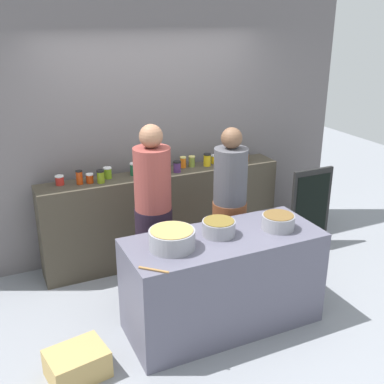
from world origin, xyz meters
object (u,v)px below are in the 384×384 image
at_px(preserve_jar_9, 183,162).
at_px(cooking_pot_center, 219,228).
at_px(cook_with_tongs, 154,224).
at_px(wooden_spoon, 154,270).
at_px(preserve_jar_4, 108,173).
at_px(preserve_jar_3, 101,177).
at_px(preserve_jar_0, 60,180).
at_px(preserve_jar_13, 229,159).
at_px(preserve_jar_5, 133,169).
at_px(cooking_pot_left, 172,239).
at_px(preserve_jar_6, 142,168).
at_px(preserve_jar_7, 159,167).
at_px(preserve_jar_1, 79,177).
at_px(preserve_jar_11, 207,160).
at_px(preserve_jar_8, 177,167).
at_px(cooking_pot_right, 278,222).
at_px(bread_crate, 77,364).
at_px(preserve_jar_12, 214,159).
at_px(preserve_jar_14, 245,157).
at_px(preserve_jar_10, 192,161).
at_px(preserve_jar_2, 90,178).
at_px(cook_in_cap, 229,216).
at_px(chalkboard_sign, 310,208).

relative_size(preserve_jar_9, cooking_pot_center, 0.44).
height_order(preserve_jar_9, cook_with_tongs, cook_with_tongs).
bearing_deg(wooden_spoon, preserve_jar_4, 85.21).
relative_size(preserve_jar_3, preserve_jar_4, 1.12).
bearing_deg(preserve_jar_0, preserve_jar_13, -4.07).
xyz_separation_m(preserve_jar_5, preserve_jar_9, (0.59, 0.02, -0.01)).
relative_size(preserve_jar_0, cooking_pot_left, 0.26).
relative_size(preserve_jar_6, preserve_jar_7, 1.24).
xyz_separation_m(preserve_jar_1, preserve_jar_11, (1.44, 0.00, -0.00)).
distance_m(preserve_jar_1, preserve_jar_8, 1.04).
xyz_separation_m(preserve_jar_0, preserve_jar_5, (0.77, -0.02, 0.02)).
xyz_separation_m(cooking_pot_right, wooden_spoon, (-1.24, -0.23, -0.06)).
xyz_separation_m(cooking_pot_right, cook_with_tongs, (-0.89, 0.71, -0.14)).
xyz_separation_m(preserve_jar_9, bread_crate, (-1.60, -1.58, -0.97)).
height_order(preserve_jar_1, preserve_jar_6, preserve_jar_1).
bearing_deg(preserve_jar_4, cooking_pot_right, -54.14).
relative_size(preserve_jar_1, preserve_jar_12, 1.44).
height_order(preserve_jar_4, cooking_pot_right, preserve_jar_4).
xyz_separation_m(preserve_jar_14, cook_with_tongs, (-1.41, -0.72, -0.28)).
xyz_separation_m(preserve_jar_3, preserve_jar_9, (0.96, 0.11, -0.00)).
xyz_separation_m(preserve_jar_5, wooden_spoon, (-0.42, -1.73, -0.21)).
distance_m(preserve_jar_1, preserve_jar_3, 0.21).
distance_m(preserve_jar_3, preserve_jar_12, 1.35).
relative_size(preserve_jar_12, cooking_pot_center, 0.35).
bearing_deg(preserve_jar_1, wooden_spoon, -84.61).
distance_m(preserve_jar_12, preserve_jar_13, 0.18).
xyz_separation_m(preserve_jar_4, preserve_jar_13, (1.37, -0.12, 0.00)).
distance_m(preserve_jar_6, preserve_jar_14, 1.24).
relative_size(preserve_jar_5, preserve_jar_14, 1.23).
distance_m(preserve_jar_1, preserve_jar_10, 1.27).
height_order(preserve_jar_2, preserve_jar_12, preserve_jar_12).
xyz_separation_m(preserve_jar_7, cooking_pot_center, (-0.00, -1.40, -0.13)).
relative_size(preserve_jar_6, cook_in_cap, 0.08).
bearing_deg(cooking_pot_center, preserve_jar_5, 101.84).
bearing_deg(cooking_pot_right, preserve_jar_6, 115.29).
distance_m(preserve_jar_8, cook_with_tongs, 0.92).
xyz_separation_m(preserve_jar_0, preserve_jar_12, (1.74, -0.01, 0.00)).
relative_size(preserve_jar_1, preserve_jar_14, 1.31).
relative_size(preserve_jar_10, cooking_pot_center, 0.43).
height_order(preserve_jar_1, wooden_spoon, preserve_jar_1).
bearing_deg(preserve_jar_3, preserve_jar_5, 13.78).
bearing_deg(cooking_pot_center, preserve_jar_8, 82.51).
distance_m(preserve_jar_12, chalkboard_sign, 1.28).
height_order(preserve_jar_7, preserve_jar_12, preserve_jar_7).
xyz_separation_m(preserve_jar_12, cook_in_cap, (-0.26, -0.85, -0.32)).
xyz_separation_m(preserve_jar_0, wooden_spoon, (0.34, -1.75, -0.19)).
distance_m(preserve_jar_10, chalkboard_sign, 1.52).
distance_m(preserve_jar_6, preserve_jar_11, 0.76).
xyz_separation_m(preserve_jar_10, preserve_jar_13, (0.41, -0.12, 0.00)).
bearing_deg(preserve_jar_7, bread_crate, -129.70).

